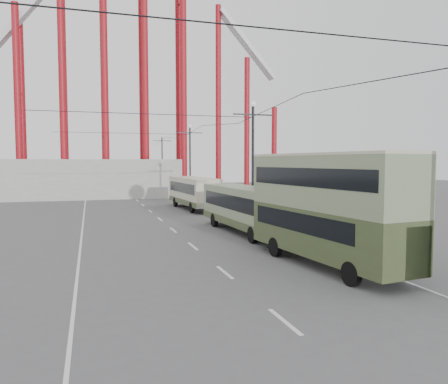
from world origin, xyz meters
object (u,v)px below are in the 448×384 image
object	(u,v)px
single_decker_cream	(194,191)
pedestrian	(269,232)
single_decker_green	(246,207)
double_decker_bus	(326,203)

from	to	relation	value
single_decker_cream	pedestrian	size ratio (longest dim) A/B	5.91
pedestrian	single_decker_green	bearing A→B (deg)	-138.36
single_decker_green	single_decker_cream	bearing A→B (deg)	86.96
single_decker_green	single_decker_cream	xyz separation A→B (m)	(-0.02, 15.11, 0.06)
double_decker_bus	single_decker_green	bearing A→B (deg)	85.20
single_decker_green	pedestrian	bearing A→B (deg)	-98.60
pedestrian	double_decker_bus	bearing A→B (deg)	56.45
double_decker_bus	single_decker_cream	bearing A→B (deg)	84.22
double_decker_bus	single_decker_cream	size ratio (longest dim) A/B	0.95
double_decker_bus	pedestrian	world-z (taller)	double_decker_bus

